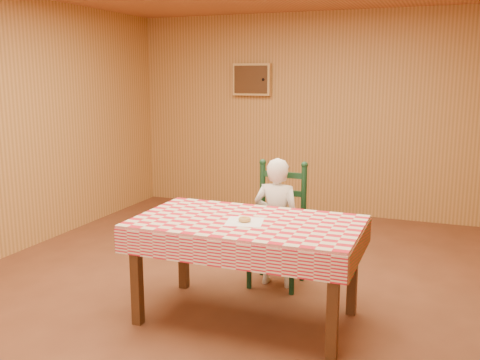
% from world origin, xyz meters
% --- Properties ---
extents(ground, '(6.00, 6.00, 0.00)m').
position_xyz_m(ground, '(0.00, 0.00, 0.00)').
color(ground, brown).
rests_on(ground, ground).
extents(cabin_walls, '(5.10, 6.05, 2.65)m').
position_xyz_m(cabin_walls, '(-0.00, 0.53, 1.83)').
color(cabin_walls, '#B98342').
rests_on(cabin_walls, ground).
extents(dining_table, '(1.66, 0.96, 0.77)m').
position_xyz_m(dining_table, '(0.27, -0.34, 0.69)').
color(dining_table, '#492A13').
rests_on(dining_table, ground).
extents(ladder_chair, '(0.44, 0.40, 1.08)m').
position_xyz_m(ladder_chair, '(0.27, 0.44, 0.50)').
color(ladder_chair, black).
rests_on(ladder_chair, ground).
extents(seated_child, '(0.41, 0.27, 1.12)m').
position_xyz_m(seated_child, '(0.27, 0.39, 0.56)').
color(seated_child, silver).
rests_on(seated_child, ground).
extents(napkin, '(0.31, 0.31, 0.00)m').
position_xyz_m(napkin, '(0.27, -0.39, 0.77)').
color(napkin, white).
rests_on(napkin, dining_table).
extents(donut, '(0.12, 0.12, 0.03)m').
position_xyz_m(donut, '(0.27, -0.39, 0.79)').
color(donut, '#BF8F44').
rests_on(donut, napkin).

